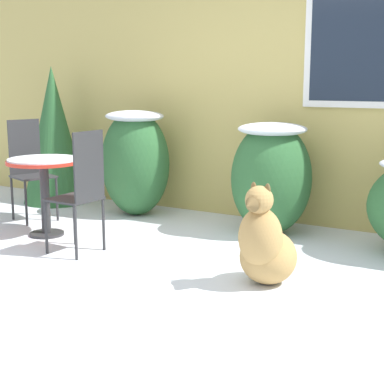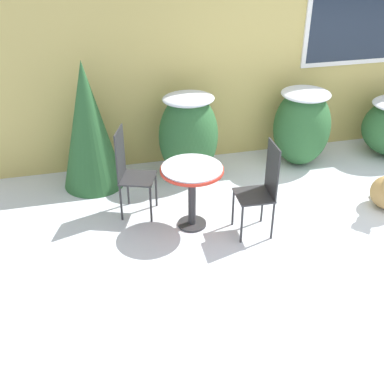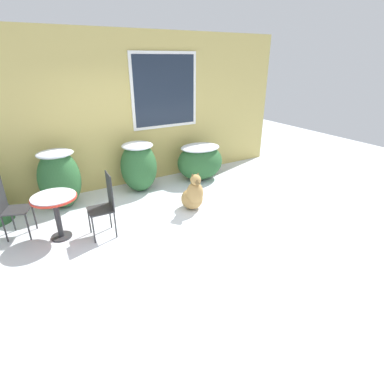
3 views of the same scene
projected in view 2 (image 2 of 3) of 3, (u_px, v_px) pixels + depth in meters
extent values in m
plane|color=silver|center=(346.00, 236.00, 5.09)|extent=(16.00, 16.00, 0.00)
cube|color=tan|center=(279.00, 39.00, 6.13)|extent=(8.00, 0.06, 3.08)
cube|color=white|center=(362.00, 4.00, 6.12)|extent=(1.52, 0.04, 1.54)
cube|color=#1E2838|center=(363.00, 4.00, 6.11)|extent=(1.40, 0.01, 1.42)
ellipsoid|color=#2D6033|center=(189.00, 136.00, 5.94)|extent=(0.74, 0.64, 1.10)
ellipsoid|color=silver|center=(188.00, 99.00, 5.69)|extent=(0.63, 0.55, 0.12)
ellipsoid|color=#2D6033|center=(302.00, 127.00, 6.27)|extent=(0.74, 0.73, 1.03)
ellipsoid|color=silver|center=(306.00, 94.00, 6.04)|extent=(0.63, 0.62, 0.12)
cone|color=#2D6033|center=(88.00, 126.00, 5.64)|extent=(0.74, 0.74, 1.56)
cylinder|color=#2D2D30|center=(192.00, 224.00, 5.26)|extent=(0.31, 0.31, 0.03)
cylinder|color=#2D2D30|center=(192.00, 198.00, 5.08)|extent=(0.08, 0.08, 0.64)
cylinder|color=red|center=(192.00, 170.00, 4.91)|extent=(0.66, 0.66, 0.03)
cylinder|color=silver|center=(192.00, 168.00, 4.90)|extent=(0.63, 0.63, 0.02)
cube|color=#2D2D30|center=(138.00, 178.00, 5.24)|extent=(0.47, 0.47, 0.02)
cube|color=#2D2D30|center=(120.00, 154.00, 5.11)|extent=(0.13, 0.32, 0.55)
cylinder|color=#2D2D30|center=(151.00, 205.00, 5.20)|extent=(0.02, 0.02, 0.44)
cylinder|color=#2D2D30|center=(156.00, 189.00, 5.48)|extent=(0.02, 0.02, 0.44)
cylinder|color=#2D2D30|center=(121.00, 203.00, 5.23)|extent=(0.02, 0.02, 0.44)
cylinder|color=#2D2D30|center=(128.00, 188.00, 5.51)|extent=(0.02, 0.02, 0.44)
cube|color=#2D2D30|center=(254.00, 195.00, 4.93)|extent=(0.38, 0.38, 0.02)
cube|color=#2D2D30|center=(272.00, 169.00, 4.81)|extent=(0.03, 0.34, 0.55)
cylinder|color=#2D2D30|center=(233.00, 207.00, 5.15)|extent=(0.02, 0.02, 0.44)
cylinder|color=#2D2D30|center=(242.00, 225.00, 4.88)|extent=(0.02, 0.02, 0.44)
cylinder|color=#2D2D30|center=(262.00, 204.00, 5.21)|extent=(0.02, 0.02, 0.44)
cylinder|color=#2D2D30|center=(273.00, 221.00, 4.93)|extent=(0.02, 0.02, 0.44)
ellipsoid|color=tan|center=(379.00, 192.00, 5.69)|extent=(0.10, 0.20, 0.07)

